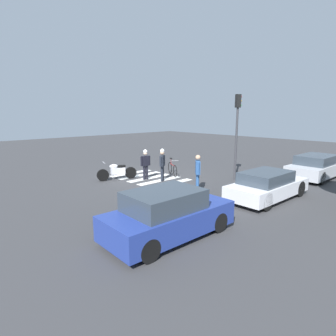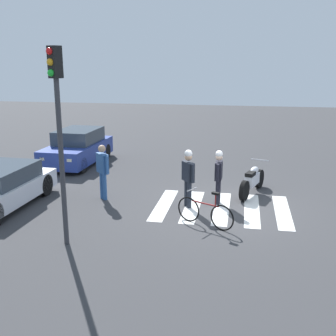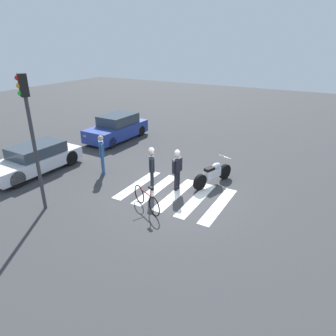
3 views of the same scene
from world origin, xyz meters
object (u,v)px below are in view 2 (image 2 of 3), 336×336
officer_on_foot (219,174)px  car_white_van (0,188)px  traffic_light_pole (58,117)px  police_motorcycle (252,181)px  leaning_bicycle (205,212)px  car_blue_hatchback (78,148)px  officer_by_motorcycle (188,174)px  pedestrian_bystander (103,168)px

officer_on_foot → car_white_van: bearing=103.4°
traffic_light_pole → police_motorcycle: bearing=-43.0°
leaning_bicycle → traffic_light_pole: (-1.77, 3.24, 2.73)m
car_white_van → car_blue_hatchback: bearing=-1.8°
police_motorcycle → car_blue_hatchback: size_ratio=0.53×
leaning_bicycle → traffic_light_pole: 4.59m
officer_by_motorcycle → police_motorcycle: bearing=-49.4°
officer_on_foot → traffic_light_pole: 5.48m
leaning_bicycle → pedestrian_bystander: size_ratio=0.90×
leaning_bicycle → pedestrian_bystander: pedestrian_bystander is taller
leaning_bicycle → pedestrian_bystander: 3.89m
police_motorcycle → leaning_bicycle: size_ratio=1.36×
officer_by_motorcycle → car_white_van: bearing=100.8°
car_white_van → car_blue_hatchback: 5.74m
leaning_bicycle → police_motorcycle: bearing=-22.7°
car_blue_hatchback → pedestrian_bystander: bearing=-148.9°
pedestrian_bystander → car_white_van: size_ratio=0.42×
officer_by_motorcycle → car_blue_hatchback: 7.18m
officer_on_foot → police_motorcycle: bearing=-41.7°
police_motorcycle → officer_by_motorcycle: 2.63m
officer_on_foot → pedestrian_bystander: size_ratio=0.96×
officer_on_foot → officer_by_motorcycle: bearing=118.2°
officer_by_motorcycle → traffic_light_pole: bearing=141.0°
leaning_bicycle → car_white_van: car_white_van is taller
leaning_bicycle → traffic_light_pole: bearing=118.7°
officer_on_foot → car_blue_hatchback: 7.60m
car_blue_hatchback → traffic_light_pole: size_ratio=0.88×
car_blue_hatchback → police_motorcycle: bearing=-112.0°
police_motorcycle → traffic_light_pole: 7.15m
officer_by_motorcycle → car_white_van: size_ratio=0.42×
car_white_van → pedestrian_bystander: bearing=-64.7°
officer_on_foot → car_blue_hatchback: (4.19, 6.33, -0.27)m
pedestrian_bystander → car_blue_hatchback: bearing=31.1°
police_motorcycle → car_blue_hatchback: (2.99, 7.39, 0.24)m
police_motorcycle → leaning_bicycle: police_motorcycle is taller
pedestrian_bystander → traffic_light_pole: bearing=-176.5°
police_motorcycle → leaning_bicycle: 3.34m
car_white_van → traffic_light_pole: 4.47m
pedestrian_bystander → car_white_van: 3.16m
car_white_van → car_blue_hatchback: car_blue_hatchback is taller
police_motorcycle → leaning_bicycle: (-3.09, 1.29, -0.08)m
officer_on_foot → car_blue_hatchback: size_ratio=0.41×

